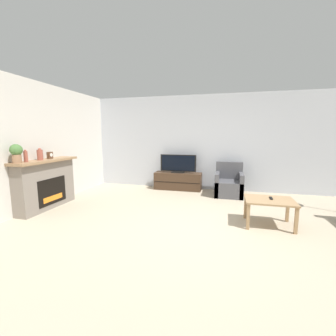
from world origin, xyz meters
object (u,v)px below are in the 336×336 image
Objects in this scene: armchair at (229,185)px; remote at (271,198)px; fireplace at (46,183)px; mantel_vase_centre_left at (40,155)px; tv at (178,164)px; mantel_vase_left at (26,156)px; coffee_table at (269,203)px; tv_stand at (178,181)px; potted_plant at (16,152)px; mantel_clock at (50,155)px.

armchair is 5.69× the size of remote.
armchair is at bearing 28.10° from fireplace.
remote is (4.52, 0.21, -0.06)m from fireplace.
tv is at bearing 45.71° from mantel_vase_centre_left.
mantel_vase_centre_left is at bearing 90.00° from mantel_vase_left.
tv_stand is at bearing 133.67° from coffee_table.
mantel_vase_left is 0.21m from potted_plant.
mantel_vase_left is at bearing -87.91° from fireplace.
mantel_vase_left is 1.59× the size of mantel_clock.
mantel_vase_centre_left is 1.68× the size of mantel_clock.
mantel_clock is 3.27m from tv.
mantel_clock reaches higher than tv_stand.
coffee_table is (2.08, -2.18, 0.15)m from tv_stand.
mantel_vase_left is 0.30× the size of coffee_table.
mantel_clock is 0.17× the size of armchair.
potted_plant is at bearing -128.69° from tv_stand.
fireplace is at bearing 91.47° from potted_plant.
mantel_clock is 0.43× the size of potted_plant.
coffee_table is (2.08, -2.18, -0.34)m from tv.
tv is 1.21× the size of armchair.
potted_plant is 4.63m from coffee_table.
mantel_vase_centre_left is 3.46m from tv.
coffee_table is (0.66, -1.89, 0.12)m from armchair.
mantel_vase_left is 0.28× the size of armchair.
mantel_clock is at bearing -137.57° from tv.
tv_stand is 3.02m from coffee_table.
mantel_vase_centre_left is at bearing -81.71° from fireplace.
fireplace is at bearing -135.83° from tv_stand.
armchair reaches higher than coffee_table.
mantel_vase_centre_left is at bearing 90.00° from potted_plant.
fireplace is at bearing -176.23° from remote.
coffee_table is (4.49, 0.16, -0.14)m from fireplace.
mantel_clock is 1.00× the size of remote.
potted_plant is (0.00, -0.53, 0.08)m from mantel_vase_centre_left.
remote is at bearing 10.82° from potted_plant.
coffee_table is at bearing 0.12° from mantel_clock.
mantel_vase_left is 3.80m from tv_stand.
potted_plant is (-0.00, -0.80, 0.12)m from mantel_clock.
mantel_vase_centre_left is at bearing -174.77° from remote.
tv_stand is (2.39, 2.80, -0.93)m from mantel_vase_left.
tv reaches higher than armchair.
armchair is 1.06× the size of coffee_table.
potted_plant is (0.02, -0.65, 0.72)m from fireplace.
mantel_vase_centre_left is 3.55m from tv_stand.
potted_plant reaches higher than fireplace.
armchair is (3.82, 2.51, -0.89)m from mantel_vase_left.
remote is (4.51, 0.06, -0.66)m from mantel_clock.
tv is 1.52m from armchair.
remote is at bearing 58.53° from coffee_table.
mantel_vase_left is 3.71m from tv.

